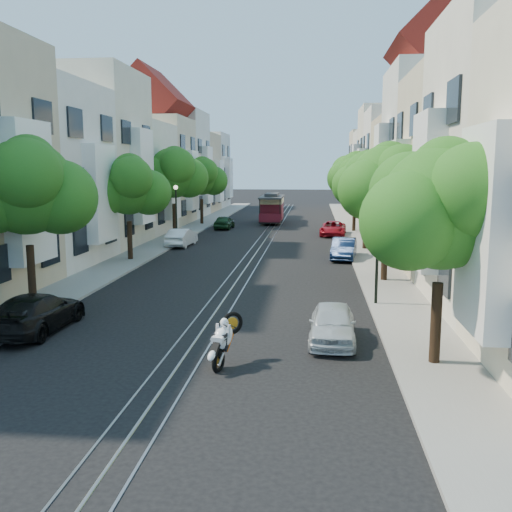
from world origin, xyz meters
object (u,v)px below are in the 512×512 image
(parked_car_w_near, at_px, (36,312))
(tree_w_c, at_px, (174,174))
(sportbike_rider, at_px, (224,339))
(lamp_west, at_px, (176,205))
(parked_car_e_near, at_px, (332,323))
(tree_w_a, at_px, (28,189))
(parked_car_e_mid, at_px, (344,249))
(tree_e_c, at_px, (367,182))
(tree_w_d, at_px, (202,177))
(parked_car_w_mid, at_px, (182,237))
(parked_car_e_far, at_px, (333,229))
(cable_car, at_px, (272,207))
(tree_e_a, at_px, (444,210))
(tree_w_b, at_px, (129,187))
(parked_car_w_far, at_px, (224,222))
(tree_e_b, at_px, (388,185))
(lamp_east, at_px, (378,236))
(tree_e_d, at_px, (356,176))

(parked_car_w_near, bearing_deg, tree_w_c, -85.55)
(sportbike_rider, relative_size, parked_car_w_near, 0.35)
(lamp_west, bearing_deg, sportbike_rider, -73.51)
(parked_car_e_near, bearing_deg, tree_w_a, 167.46)
(lamp_west, distance_m, parked_car_e_mid, 13.55)
(sportbike_rider, bearing_deg, parked_car_e_mid, 92.34)
(tree_e_c, height_order, lamp_west, tree_e_c)
(tree_w_d, distance_m, parked_car_w_mid, 15.95)
(parked_car_e_far, bearing_deg, sportbike_rider, -92.21)
(cable_car, distance_m, parked_car_e_near, 39.94)
(tree_e_a, distance_m, parked_car_w_near, 13.56)
(parked_car_e_far, distance_m, parked_car_w_mid, 13.20)
(parked_car_e_mid, relative_size, parked_car_e_far, 0.91)
(tree_w_b, bearing_deg, parked_car_e_near, -52.50)
(tree_w_a, distance_m, parked_car_w_mid, 19.13)
(parked_car_w_far, bearing_deg, lamp_west, 81.84)
(tree_e_b, bearing_deg, parked_car_w_near, -142.56)
(parked_car_w_near, bearing_deg, tree_w_b, -83.04)
(tree_e_b, distance_m, parked_car_e_mid, 8.23)
(tree_e_a, height_order, tree_w_a, tree_w_a)
(tree_w_d, xyz_separation_m, parked_car_e_near, (11.54, -37.04, -3.98))
(tree_e_c, height_order, tree_w_d, same)
(tree_w_d, distance_m, parked_car_w_far, 6.04)
(sportbike_rider, xyz_separation_m, parked_car_e_far, (4.02, 31.67, -0.20))
(lamp_east, distance_m, parked_car_w_far, 30.39)
(parked_car_e_mid, bearing_deg, tree_w_a, -125.56)
(tree_w_a, bearing_deg, sportbike_rider, -33.70)
(tree_e_a, distance_m, parked_car_w_far, 37.44)
(tree_w_d, distance_m, parked_car_e_mid, 24.09)
(tree_w_a, relative_size, lamp_east, 1.61)
(tree_e_a, xyz_separation_m, tree_w_a, (-14.40, 5.00, 0.34))
(tree_w_c, bearing_deg, tree_e_c, -19.15)
(lamp_east, bearing_deg, cable_car, 101.13)
(tree_e_b, distance_m, tree_e_c, 11.00)
(tree_e_b, distance_m, parked_car_w_near, 16.70)
(tree_e_b, relative_size, cable_car, 0.94)
(tree_w_a, bearing_deg, lamp_east, 8.57)
(sportbike_rider, bearing_deg, tree_w_c, 121.17)
(tree_w_b, bearing_deg, parked_car_w_far, 81.52)
(tree_w_b, distance_m, parked_car_e_mid, 13.42)
(tree_e_c, height_order, tree_w_c, tree_w_c)
(parked_car_w_mid, distance_m, parked_car_w_far, 11.81)
(tree_w_c, bearing_deg, tree_e_a, -62.78)
(tree_w_c, height_order, parked_car_e_near, tree_w_c)
(tree_e_d, height_order, parked_car_w_far, tree_e_d)
(parked_car_e_mid, bearing_deg, parked_car_w_mid, 164.17)
(parked_car_w_near, xyz_separation_m, parked_car_w_far, (1.20, 33.22, -0.05))
(tree_e_b, relative_size, lamp_west, 1.61)
(tree_e_a, distance_m, parked_car_e_mid, 19.38)
(lamp_east, xyz_separation_m, parked_car_e_mid, (-0.70, 11.92, -2.20))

